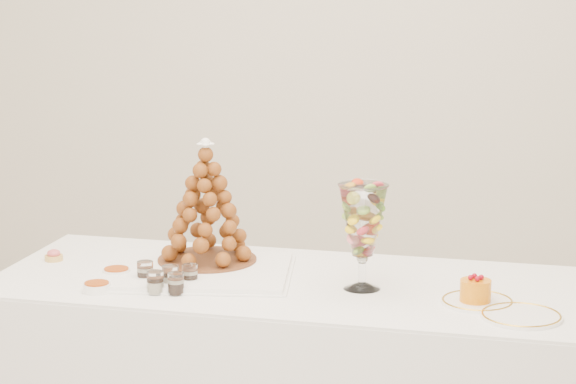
# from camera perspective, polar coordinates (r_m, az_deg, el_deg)

# --- Properties ---
(lace_tray) EXTENTS (0.63, 0.50, 0.02)m
(lace_tray) POSITION_cam_1_polar(r_m,az_deg,el_deg) (3.51, -4.74, -4.04)
(lace_tray) COLOR white
(lace_tray) RESTS_ON buffet_table
(macaron_vase) EXTENTS (0.14, 0.14, 0.32)m
(macaron_vase) POSITION_cam_1_polar(r_m,az_deg,el_deg) (3.31, 3.82, -1.51)
(macaron_vase) COLOR white
(macaron_vase) RESTS_ON buffet_table
(cake_plate) EXTENTS (0.21, 0.21, 0.01)m
(cake_plate) POSITION_cam_1_polar(r_m,az_deg,el_deg) (3.26, 9.59, -5.52)
(cake_plate) COLOR white
(cake_plate) RESTS_ON buffet_table
(spare_plate) EXTENTS (0.22, 0.22, 0.01)m
(spare_plate) POSITION_cam_1_polar(r_m,az_deg,el_deg) (3.15, 11.76, -6.20)
(spare_plate) COLOR white
(spare_plate) RESTS_ON buffet_table
(pink_tart) EXTENTS (0.06, 0.06, 0.04)m
(pink_tart) POSITION_cam_1_polar(r_m,az_deg,el_deg) (3.73, -11.81, -3.19)
(pink_tart) COLOR tan
(pink_tart) RESTS_ON buffet_table
(verrine_a) EXTENTS (0.06, 0.06, 0.07)m
(verrine_a) POSITION_cam_1_polar(r_m,az_deg,el_deg) (3.43, -7.27, -4.05)
(verrine_a) COLOR white
(verrine_a) RESTS_ON buffet_table
(verrine_b) EXTENTS (0.06, 0.06, 0.07)m
(verrine_b) POSITION_cam_1_polar(r_m,az_deg,el_deg) (3.37, -5.99, -4.31)
(verrine_b) COLOR white
(verrine_b) RESTS_ON buffet_table
(verrine_c) EXTENTS (0.05, 0.05, 0.06)m
(verrine_c) POSITION_cam_1_polar(r_m,az_deg,el_deg) (3.39, -5.01, -4.21)
(verrine_c) COLOR white
(verrine_c) RESTS_ON buffet_table
(verrine_d) EXTENTS (0.06, 0.06, 0.07)m
(verrine_d) POSITION_cam_1_polar(r_m,az_deg,el_deg) (3.32, -6.76, -4.59)
(verrine_d) COLOR white
(verrine_d) RESTS_ON buffet_table
(verrine_e) EXTENTS (0.06, 0.06, 0.06)m
(verrine_e) POSITION_cam_1_polar(r_m,az_deg,el_deg) (3.30, -5.72, -4.66)
(verrine_e) COLOR white
(verrine_e) RESTS_ON buffet_table
(ramekin_back) EXTENTS (0.08, 0.08, 0.03)m
(ramekin_back) POSITION_cam_1_polar(r_m,az_deg,el_deg) (3.50, -8.71, -4.11)
(ramekin_back) COLOR white
(ramekin_back) RESTS_ON buffet_table
(ramekin_front) EXTENTS (0.08, 0.08, 0.03)m
(ramekin_front) POSITION_cam_1_polar(r_m,az_deg,el_deg) (3.36, -9.69, -4.81)
(ramekin_front) COLOR white
(ramekin_front) RESTS_ON buffet_table
(croquembouche) EXTENTS (0.33, 0.33, 0.39)m
(croquembouche) POSITION_cam_1_polar(r_m,az_deg,el_deg) (3.55, -4.17, -0.49)
(croquembouche) COLOR brown
(croquembouche) RESTS_ON lace_tray
(mousse_cake) EXTENTS (0.09, 0.09, 0.08)m
(mousse_cake) POSITION_cam_1_polar(r_m,az_deg,el_deg) (3.24, 9.50, -4.94)
(mousse_cake) COLOR orange
(mousse_cake) RESTS_ON cake_plate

